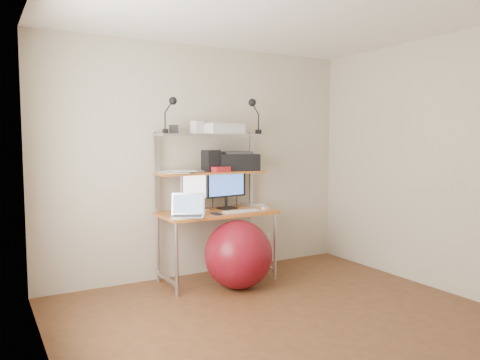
{
  "coord_description": "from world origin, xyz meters",
  "views": [
    {
      "loc": [
        -2.17,
        -2.89,
        1.49
      ],
      "look_at": [
        0.11,
        1.15,
        1.09
      ],
      "focal_mm": 35.0,
      "sensor_mm": 36.0,
      "label": 1
    }
  ],
  "objects_px": {
    "monitor_silver": "(198,188)",
    "laptop": "(188,212)",
    "exercise_ball": "(238,254)",
    "monitor_black": "(226,185)",
    "printer": "(237,162)"
  },
  "relations": [
    {
      "from": "exercise_ball",
      "to": "monitor_black",
      "type": "bearing_deg",
      "value": 76.99
    },
    {
      "from": "monitor_silver",
      "to": "laptop",
      "type": "relative_size",
      "value": 1.12
    },
    {
      "from": "monitor_black",
      "to": "printer",
      "type": "xyz_separation_m",
      "value": [
        0.14,
        0.01,
        0.25
      ]
    },
    {
      "from": "monitor_black",
      "to": "laptop",
      "type": "distance_m",
      "value": 0.67
    },
    {
      "from": "monitor_black",
      "to": "laptop",
      "type": "bearing_deg",
      "value": -162.32
    },
    {
      "from": "monitor_silver",
      "to": "printer",
      "type": "bearing_deg",
      "value": -9.68
    },
    {
      "from": "monitor_black",
      "to": "exercise_ball",
      "type": "xyz_separation_m",
      "value": [
        -0.11,
        -0.46,
        -0.65
      ]
    },
    {
      "from": "printer",
      "to": "exercise_ball",
      "type": "distance_m",
      "value": 1.05
    },
    {
      "from": "monitor_black",
      "to": "printer",
      "type": "distance_m",
      "value": 0.29
    },
    {
      "from": "laptop",
      "to": "exercise_ball",
      "type": "bearing_deg",
      "value": 8.67
    },
    {
      "from": "monitor_silver",
      "to": "monitor_black",
      "type": "height_order",
      "value": "monitor_black"
    },
    {
      "from": "monitor_silver",
      "to": "laptop",
      "type": "bearing_deg",
      "value": -140.72
    },
    {
      "from": "printer",
      "to": "monitor_silver",
      "type": "bearing_deg",
      "value": -165.47
    },
    {
      "from": "monitor_silver",
      "to": "laptop",
      "type": "xyz_separation_m",
      "value": [
        -0.24,
        -0.29,
        -0.2
      ]
    },
    {
      "from": "monitor_silver",
      "to": "exercise_ball",
      "type": "height_order",
      "value": "monitor_silver"
    }
  ]
}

